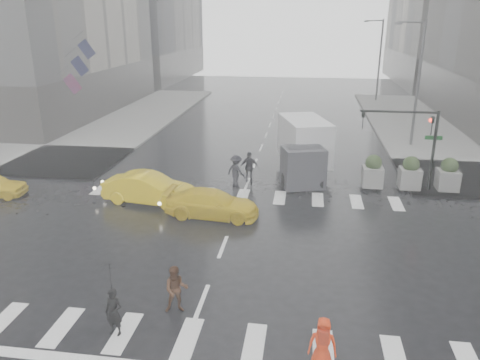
% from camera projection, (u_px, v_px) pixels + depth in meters
% --- Properties ---
extents(ground, '(120.00, 120.00, 0.00)m').
position_uv_depth(ground, '(223.00, 247.00, 19.56)').
color(ground, black).
rests_on(ground, ground).
extents(sidewalk_nw, '(35.00, 35.00, 0.15)m').
position_uv_depth(sidewalk_nw, '(28.00, 133.00, 38.52)').
color(sidewalk_nw, gray).
rests_on(sidewalk_nw, ground).
extents(road_markings, '(18.00, 48.00, 0.01)m').
position_uv_depth(road_markings, '(223.00, 247.00, 19.55)').
color(road_markings, silver).
rests_on(road_markings, ground).
extents(traffic_signal_pole, '(4.45, 0.42, 4.50)m').
position_uv_depth(traffic_signal_pole, '(416.00, 134.00, 24.78)').
color(traffic_signal_pole, black).
rests_on(traffic_signal_pole, ground).
extents(street_lamp_near, '(2.15, 0.22, 9.00)m').
position_uv_depth(street_lamp_near, '(417.00, 79.00, 33.30)').
color(street_lamp_near, '#59595B').
rests_on(street_lamp_near, ground).
extents(street_lamp_far, '(2.15, 0.22, 9.00)m').
position_uv_depth(street_lamp_far, '(379.00, 57.00, 52.00)').
color(street_lamp_far, '#59595B').
rests_on(street_lamp_far, ground).
extents(planter_west, '(1.10, 1.10, 1.80)m').
position_uv_depth(planter_west, '(373.00, 172.00, 25.96)').
color(planter_west, gray).
rests_on(planter_west, ground).
extents(planter_mid, '(1.10, 1.10, 1.80)m').
position_uv_depth(planter_mid, '(410.00, 173.00, 25.69)').
color(planter_mid, gray).
rests_on(planter_mid, ground).
extents(planter_east, '(1.10, 1.10, 1.80)m').
position_uv_depth(planter_east, '(448.00, 175.00, 25.42)').
color(planter_east, gray).
rests_on(planter_east, ground).
extents(flag_cluster, '(2.87, 3.06, 4.69)m').
position_uv_depth(flag_cluster, '(76.00, 64.00, 37.03)').
color(flag_cluster, '#59595B').
rests_on(flag_cluster, ground).
extents(pedestrian_black, '(1.11, 1.13, 2.43)m').
position_uv_depth(pedestrian_black, '(111.00, 286.00, 13.63)').
color(pedestrian_black, black).
rests_on(pedestrian_black, ground).
extents(pedestrian_brown, '(0.92, 0.80, 1.62)m').
position_uv_depth(pedestrian_brown, '(176.00, 289.00, 15.01)').
color(pedestrian_brown, '#3F2516').
rests_on(pedestrian_brown, ground).
extents(pedestrian_orange, '(0.80, 0.54, 1.58)m').
position_uv_depth(pedestrian_orange, '(323.00, 344.00, 12.51)').
color(pedestrian_orange, red).
rests_on(pedestrian_orange, ground).
extents(pedestrian_far_a, '(1.06, 0.65, 1.82)m').
position_uv_depth(pedestrian_far_a, '(249.00, 167.00, 26.99)').
color(pedestrian_far_a, black).
rests_on(pedestrian_far_a, ground).
extents(pedestrian_far_b, '(1.36, 1.17, 1.85)m').
position_uv_depth(pedestrian_far_b, '(236.00, 171.00, 26.23)').
color(pedestrian_far_b, black).
rests_on(pedestrian_far_b, ground).
extents(taxi_mid, '(4.85, 2.29, 1.54)m').
position_uv_depth(taxi_mid, '(149.00, 189.00, 24.00)').
color(taxi_mid, yellow).
rests_on(taxi_mid, ground).
extents(taxi_rear, '(4.07, 2.05, 1.31)m').
position_uv_depth(taxi_rear, '(212.00, 204.00, 22.37)').
color(taxi_rear, yellow).
rests_on(taxi_rear, ground).
extents(box_truck, '(2.32, 6.19, 3.29)m').
position_uv_depth(box_truck, '(304.00, 147.00, 27.90)').
color(box_truck, silver).
rests_on(box_truck, ground).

